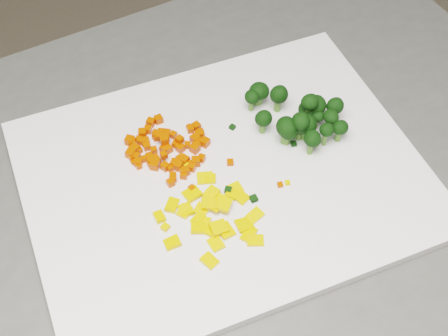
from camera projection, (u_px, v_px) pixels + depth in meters
name	position (u px, v px, depth m)	size (l,w,h in m)	color
counter_block	(218.00, 311.00, 1.16)	(0.93, 0.65, 0.90)	#4D4D4A
cutting_board	(224.00, 176.00, 0.78)	(0.49, 0.38, 0.01)	white
carrot_pile	(167.00, 144.00, 0.79)	(0.11, 0.11, 0.03)	red
pepper_pile	(212.00, 212.00, 0.73)	(0.13, 0.13, 0.02)	#F8B20D
broccoli_pile	(294.00, 110.00, 0.80)	(0.13, 0.13, 0.06)	black
carrot_cube_0	(151.00, 122.00, 0.82)	(0.01, 0.01, 0.01)	red
carrot_cube_1	(161.00, 133.00, 0.81)	(0.01, 0.01, 0.01)	red
carrot_cube_2	(181.00, 160.00, 0.78)	(0.01, 0.01, 0.01)	red
carrot_cube_3	(153.00, 163.00, 0.78)	(0.01, 0.01, 0.01)	red
carrot_cube_4	(135.00, 149.00, 0.79)	(0.01, 0.01, 0.01)	red
carrot_cube_5	(132.00, 157.00, 0.79)	(0.01, 0.01, 0.01)	red
carrot_cube_6	(195.00, 139.00, 0.80)	(0.01, 0.01, 0.01)	red
carrot_cube_7	(147.00, 146.00, 0.80)	(0.01, 0.01, 0.01)	red
carrot_cube_8	(149.00, 157.00, 0.79)	(0.01, 0.01, 0.01)	red
carrot_cube_9	(151.00, 164.00, 0.78)	(0.01, 0.01, 0.01)	red
carrot_cube_10	(168.00, 149.00, 0.79)	(0.01, 0.01, 0.01)	red
carrot_cube_11	(132.00, 143.00, 0.80)	(0.01, 0.01, 0.01)	red
carrot_cube_12	(205.00, 142.00, 0.80)	(0.01, 0.01, 0.01)	red
carrot_cube_13	(141.00, 141.00, 0.80)	(0.01, 0.01, 0.01)	red
carrot_cube_14	(184.00, 160.00, 0.78)	(0.01, 0.01, 0.01)	red
carrot_cube_15	(155.00, 165.00, 0.78)	(0.01, 0.01, 0.01)	red
carrot_cube_16	(176.00, 144.00, 0.80)	(0.01, 0.01, 0.01)	red
carrot_cube_17	(159.00, 119.00, 0.82)	(0.01, 0.01, 0.01)	red
carrot_cube_18	(156.00, 133.00, 0.81)	(0.01, 0.01, 0.01)	red
carrot_cube_19	(154.00, 150.00, 0.79)	(0.01, 0.01, 0.01)	red
carrot_cube_20	(146.00, 144.00, 0.80)	(0.01, 0.01, 0.01)	red
carrot_cube_21	(201.00, 132.00, 0.81)	(0.01, 0.01, 0.01)	red
carrot_cube_22	(195.00, 148.00, 0.79)	(0.01, 0.01, 0.01)	red
carrot_cube_23	(196.00, 126.00, 0.82)	(0.01, 0.01, 0.01)	red
carrot_cube_24	(165.00, 167.00, 0.78)	(0.01, 0.01, 0.01)	red
carrot_cube_25	(164.00, 140.00, 0.79)	(0.01, 0.01, 0.01)	red
carrot_cube_26	(191.00, 129.00, 0.81)	(0.01, 0.01, 0.01)	red
carrot_cube_27	(156.00, 137.00, 0.81)	(0.01, 0.01, 0.01)	red
carrot_cube_28	(139.00, 166.00, 0.78)	(0.01, 0.01, 0.01)	red
carrot_cube_29	(170.00, 168.00, 0.78)	(0.01, 0.01, 0.01)	red
carrot_cube_30	(196.00, 147.00, 0.80)	(0.01, 0.01, 0.01)	red
carrot_cube_31	(151.00, 161.00, 0.78)	(0.01, 0.01, 0.01)	red
carrot_cube_32	(192.00, 167.00, 0.78)	(0.01, 0.01, 0.01)	red
carrot_cube_33	(186.00, 171.00, 0.77)	(0.01, 0.01, 0.01)	red
carrot_cube_34	(148.00, 130.00, 0.81)	(0.01, 0.01, 0.01)	red
carrot_cube_35	(142.00, 133.00, 0.81)	(0.01, 0.01, 0.01)	red
carrot_cube_36	(189.00, 127.00, 0.82)	(0.01, 0.01, 0.01)	red
carrot_cube_37	(175.00, 163.00, 0.78)	(0.01, 0.01, 0.01)	red
carrot_cube_38	(179.00, 168.00, 0.78)	(0.01, 0.01, 0.01)	red
carrot_cube_39	(188.00, 145.00, 0.80)	(0.01, 0.01, 0.01)	red
carrot_cube_40	(156.00, 160.00, 0.78)	(0.01, 0.01, 0.01)	red
carrot_cube_41	(184.00, 175.00, 0.77)	(0.01, 0.01, 0.01)	red
carrot_cube_42	(180.00, 148.00, 0.79)	(0.01, 0.01, 0.01)	red
carrot_cube_43	(146.00, 141.00, 0.80)	(0.01, 0.01, 0.01)	red
carrot_cube_44	(137.00, 157.00, 0.79)	(0.01, 0.01, 0.01)	red
carrot_cube_45	(166.00, 137.00, 0.80)	(0.01, 0.01, 0.01)	red
carrot_cube_46	(173.00, 135.00, 0.81)	(0.01, 0.01, 0.01)	red
carrot_cube_47	(164.00, 149.00, 0.79)	(0.01, 0.01, 0.01)	red
carrot_cube_48	(138.00, 165.00, 0.78)	(0.01, 0.01, 0.01)	red
carrot_cube_49	(164.00, 155.00, 0.78)	(0.01, 0.01, 0.01)	red
carrot_cube_50	(196.00, 161.00, 0.78)	(0.01, 0.01, 0.01)	red
carrot_cube_51	(198.00, 142.00, 0.80)	(0.01, 0.01, 0.01)	red
carrot_cube_52	(184.00, 171.00, 0.77)	(0.01, 0.01, 0.01)	red
carrot_cube_53	(200.00, 134.00, 0.81)	(0.01, 0.01, 0.01)	red
carrot_cube_54	(202.00, 158.00, 0.79)	(0.01, 0.01, 0.01)	red
carrot_cube_55	(138.00, 162.00, 0.78)	(0.01, 0.01, 0.01)	red
carrot_cube_56	(139.00, 150.00, 0.79)	(0.01, 0.01, 0.01)	red
carrot_cube_57	(159.00, 136.00, 0.80)	(0.01, 0.01, 0.01)	red
carrot_cube_58	(130.00, 140.00, 0.80)	(0.01, 0.01, 0.01)	red
carrot_cube_59	(157.00, 135.00, 0.81)	(0.01, 0.01, 0.01)	red
carrot_cube_60	(131.00, 153.00, 0.79)	(0.01, 0.01, 0.01)	red
carrot_cube_61	(171.00, 183.00, 0.76)	(0.01, 0.01, 0.01)	red
carrot_cube_62	(173.00, 176.00, 0.77)	(0.01, 0.01, 0.01)	red
carrot_cube_63	(173.00, 179.00, 0.77)	(0.01, 0.01, 0.01)	red
carrot_cube_64	(192.00, 164.00, 0.78)	(0.01, 0.01, 0.01)	red
carrot_cube_65	(167.00, 133.00, 0.81)	(0.01, 0.01, 0.01)	red
carrot_cube_66	(139.00, 139.00, 0.81)	(0.01, 0.01, 0.01)	red
carrot_cube_67	(178.00, 166.00, 0.78)	(0.01, 0.01, 0.01)	red
carrot_cube_68	(180.00, 140.00, 0.79)	(0.01, 0.01, 0.01)	red
carrot_cube_69	(144.00, 159.00, 0.79)	(0.01, 0.01, 0.01)	red
pepper_chunk_0	(184.00, 211.00, 0.74)	(0.02, 0.01, 0.01)	#F8B20D
pepper_chunk_1	(212.00, 193.00, 0.75)	(0.01, 0.02, 0.01)	#F8B20D
pepper_chunk_2	(211.00, 197.00, 0.74)	(0.02, 0.02, 0.00)	#F8B20D
pepper_chunk_3	(226.00, 230.00, 0.72)	(0.02, 0.02, 0.00)	#F8B20D
pepper_chunk_4	(202.00, 210.00, 0.74)	(0.02, 0.02, 0.00)	#F8B20D
pepper_chunk_5	(209.00, 261.00, 0.70)	(0.01, 0.02, 0.00)	#F8B20D
pepper_chunk_6	(235.00, 189.00, 0.76)	(0.02, 0.02, 0.00)	#F8B20D
pepper_chunk_7	(224.00, 205.00, 0.74)	(0.02, 0.02, 0.01)	#F8B20D
pepper_chunk_8	(198.00, 219.00, 0.73)	(0.02, 0.01, 0.00)	#F8B20D
pepper_chunk_9	(255.00, 216.00, 0.74)	(0.02, 0.01, 0.00)	#F8B20D
pepper_chunk_10	(242.00, 197.00, 0.75)	(0.02, 0.02, 0.00)	#F8B20D
pepper_chunk_11	(205.00, 178.00, 0.77)	(0.02, 0.02, 0.00)	#F8B20D
pepper_chunk_12	(218.00, 198.00, 0.74)	(0.02, 0.01, 0.00)	#F8B20D
pepper_chunk_13	(209.00, 204.00, 0.74)	(0.02, 0.02, 0.01)	#F8B20D
pepper_chunk_14	(216.00, 205.00, 0.74)	(0.02, 0.02, 0.00)	#F8B20D
pepper_chunk_15	(172.00, 243.00, 0.71)	(0.02, 0.02, 0.00)	#F8B20D
pepper_chunk_16	(203.00, 224.00, 0.73)	(0.02, 0.02, 0.00)	#F8B20D
pepper_chunk_17	(214.00, 196.00, 0.75)	(0.01, 0.01, 0.00)	#F8B20D
pepper_chunk_18	(232.00, 194.00, 0.75)	(0.01, 0.02, 0.00)	#F8B20D
pepper_chunk_19	(192.00, 194.00, 0.75)	(0.02, 0.02, 0.00)	#F8B20D
pepper_chunk_20	(210.00, 178.00, 0.77)	(0.01, 0.01, 0.00)	#F8B20D
pepper_chunk_21	(186.00, 210.00, 0.74)	(0.02, 0.02, 0.01)	#F8B20D
pepper_chunk_22	(219.00, 227.00, 0.72)	(0.02, 0.02, 0.00)	#F8B20D
pepper_chunk_23	(216.00, 244.00, 0.71)	(0.02, 0.02, 0.00)	#F8B20D
pepper_chunk_24	(214.00, 232.00, 0.72)	(0.01, 0.02, 0.00)	#F8B20D
pepper_chunk_25	(255.00, 240.00, 0.71)	(0.02, 0.01, 0.00)	#F8B20D
pepper_chunk_26	(159.00, 217.00, 0.73)	(0.02, 0.01, 0.01)	#F8B20D
pepper_chunk_27	(172.00, 205.00, 0.74)	(0.02, 0.01, 0.00)	#F8B20D
pepper_chunk_28	(205.00, 206.00, 0.74)	(0.02, 0.01, 0.00)	#F8B20D
pepper_chunk_29	(244.00, 225.00, 0.73)	(0.02, 0.02, 0.00)	#F8B20D
pepper_chunk_30	(249.00, 234.00, 0.72)	(0.02, 0.01, 0.00)	#F8B20D
pepper_chunk_31	(199.00, 228.00, 0.72)	(0.02, 0.02, 0.01)	#F8B20D
broccoli_floret_0	(339.00, 132.00, 0.80)	(0.03, 0.03, 0.03)	black
broccoli_floret_1	(316.00, 120.00, 0.81)	(0.02, 0.02, 0.03)	black
broccoli_floret_2	(306.00, 129.00, 0.80)	(0.04, 0.04, 0.04)	black
broccoli_floret_3	(299.00, 128.00, 0.80)	(0.04, 0.04, 0.04)	black
broccoli_floret_4	(325.00, 135.00, 0.79)	(0.03, 0.03, 0.03)	black
broccoli_floret_5	(311.00, 145.00, 0.78)	(0.02, 0.02, 0.03)	black
broccoli_floret_6	(306.00, 114.00, 0.81)	(0.03, 0.03, 0.03)	black
broccoli_floret_7	(285.00, 132.00, 0.79)	(0.04, 0.04, 0.04)	black
broccoli_floret_8	(308.00, 107.00, 0.80)	(0.03, 0.03, 0.04)	black
broccoli_floret_9	(311.00, 143.00, 0.78)	(0.03, 0.03, 0.03)	black
broccoli_floret_10	(333.00, 111.00, 0.81)	(0.03, 0.03, 0.04)	black
broccoli_floret_11	(299.00, 132.00, 0.80)	(0.02, 0.02, 0.03)	black
broccoli_floret_12	(258.00, 95.00, 0.84)	(0.04, 0.04, 0.03)	black
broccoli_floret_13	(315.00, 110.00, 0.81)	(0.04, 0.04, 0.04)	black
broccoli_floret_14	(300.00, 124.00, 0.78)	(0.03, 0.03, 0.03)	black
broccoli_floret_15	(260.00, 95.00, 0.84)	(0.03, 0.03, 0.03)	black
broccoli_floret_16	(278.00, 100.00, 0.83)	(0.03, 0.03, 0.04)	black
broccoli_floret_17	(329.00, 122.00, 0.80)	(0.03, 0.03, 0.04)	black
broccoli_floret_18	(263.00, 123.00, 0.80)	(0.03, 0.03, 0.03)	black
broccoli_floret_19	(287.00, 134.00, 0.79)	(0.03, 0.03, 0.03)	black
broccoli_floret_20	(251.00, 101.00, 0.83)	(0.03, 0.03, 0.03)	black
stray_bit_0	(254.00, 199.00, 0.75)	(0.01, 0.01, 0.01)	black
stray_bit_1	(287.00, 183.00, 0.76)	(0.01, 0.01, 0.00)	#F8B20D
stray_bit_2	(230.00, 162.00, 0.78)	(0.01, 0.01, 0.01)	red
stray_bit_3	(165.00, 227.00, 0.72)	(0.01, 0.01, 0.01)	#F8B20D
stray_bit_4	(133.00, 162.00, 0.78)	(0.01, 0.01, 0.00)	red
stray_bit_5	(187.00, 166.00, 0.78)	(0.01, 0.01, 0.01)	#F8B20D
stray_bit_6	(232.00, 127.00, 0.82)	(0.01, 0.01, 0.00)	black
stray_bit_7	(294.00, 144.00, 0.80)	(0.01, 0.01, 0.00)	black
stray_bit_8	(192.00, 188.00, 0.76)	(0.01, 0.01, 0.01)	red
stray_bit_9	(280.00, 185.00, 0.76)	(0.01, 0.01, 0.00)	red
stray_bit_10	(228.00, 190.00, 0.76)	(0.01, 0.01, 0.01)	black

